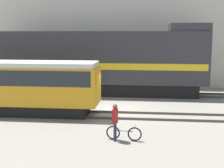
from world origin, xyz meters
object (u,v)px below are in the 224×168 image
freight_locomotive (98,62)px  streetcar (11,84)px  bicycle (124,133)px  person (115,118)px

freight_locomotive → streetcar: size_ratio=1.62×
streetcar → bicycle: bearing=-30.2°
bicycle → person: 0.84m
freight_locomotive → bicycle: bearing=-75.4°
streetcar → bicycle: streetcar is taller
freight_locomotive → person: bearing=-77.4°
freight_locomotive → streetcar: (-4.37, -6.88, -0.82)m
person → bicycle: bearing=14.5°
streetcar → bicycle: size_ratio=6.45×
freight_locomotive → bicycle: freight_locomotive is taller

